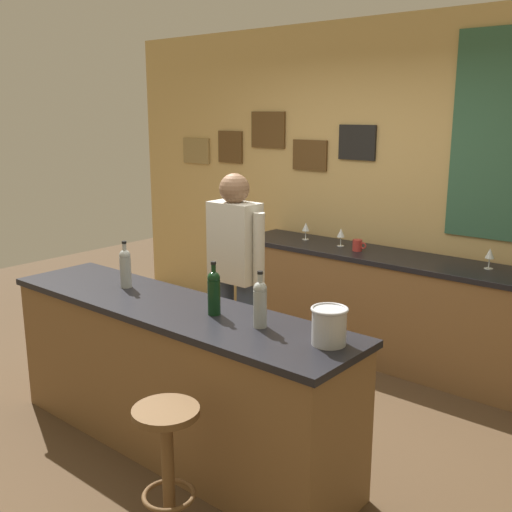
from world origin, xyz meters
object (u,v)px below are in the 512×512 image
ice_bucket (329,325)px  wine_glass_b (341,234)px  wine_glass_a (306,228)px  bartender (235,270)px  wine_bottle_a (125,267)px  wine_glass_c (490,254)px  wine_bottle_b (214,291)px  coffee_mug (358,245)px  bar_stool (167,451)px  wine_bottle_c (260,302)px

ice_bucket → wine_glass_b: 2.33m
wine_glass_a → wine_glass_b: same height
bartender → wine_bottle_a: bearing=-111.8°
wine_glass_c → wine_glass_b: bearing=-177.9°
bartender → wine_bottle_a: bartender is taller
wine_bottle_b → coffee_mug: 1.99m
wine_glass_b → bar_stool: bearing=-74.6°
wine_bottle_a → wine_bottle_b: bearing=-1.6°
wine_bottle_b → coffee_mug: size_ratio=2.45×
wine_bottle_a → wine_bottle_c: (1.14, -0.01, 0.00)m
wine_bottle_b → wine_glass_a: (-0.85, 2.07, -0.05)m
wine_bottle_b → wine_bottle_c: bearing=1.7°
ice_bucket → coffee_mug: (-0.99, 1.93, -0.07)m
bar_stool → wine_bottle_a: (-1.09, 0.64, 0.60)m
wine_glass_c → coffee_mug: bearing=-173.8°
wine_glass_a → wine_bottle_a: bearing=-89.0°
wine_bottle_a → wine_glass_a: size_ratio=1.97×
wine_bottle_c → coffee_mug: wine_bottle_c is taller
wine_bottle_a → wine_glass_b: size_ratio=1.97×
wine_bottle_c → coffee_mug: 2.05m
wine_bottle_b → wine_glass_b: wine_bottle_b is taller
wine_glass_a → wine_glass_c: same height
bartender → bar_stool: bearing=-59.9°
wine_bottle_c → wine_glass_b: (-0.78, 2.03, -0.05)m
bartender → bar_stool: bartender is taller
wine_glass_a → bartender: bearing=-76.1°
wine_bottle_c → coffee_mug: bearing=106.4°
wine_bottle_b → wine_bottle_c: (0.33, 0.01, 0.00)m
coffee_mug → wine_glass_c: bearing=6.2°
wine_glass_c → ice_bucket: bearing=-91.6°
coffee_mug → bartender: bearing=-102.5°
bar_stool → wine_bottle_c: size_ratio=2.22×
wine_bottle_a → coffee_mug: wine_bottle_a is taller
wine_bottle_a → wine_glass_b: 2.05m
bartender → wine_bottle_c: 1.13m
ice_bucket → wine_glass_a: (-1.59, 2.03, -0.01)m
wine_bottle_b → wine_glass_c: wine_bottle_b is taller
wine_bottle_a → wine_glass_a: bearing=91.0°
wine_bottle_c → bartender: bearing=138.8°
bar_stool → wine_bottle_a: wine_bottle_a is taller
bartender → ice_bucket: size_ratio=8.61×
wine_bottle_c → ice_bucket: 0.41m
wine_glass_a → wine_glass_c: (1.64, 0.01, 0.00)m
bartender → wine_glass_c: bearing=45.4°
bar_stool → wine_bottle_b: (-0.27, 0.62, 0.60)m
bar_stool → wine_bottle_b: 0.90m
wine_bottle_c → ice_bucket: bearing=4.2°
ice_bucket → wine_glass_c: (0.06, 2.04, -0.01)m
ice_bucket → wine_glass_a: bearing=128.0°
ice_bucket → wine_glass_a: size_ratio=1.21×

